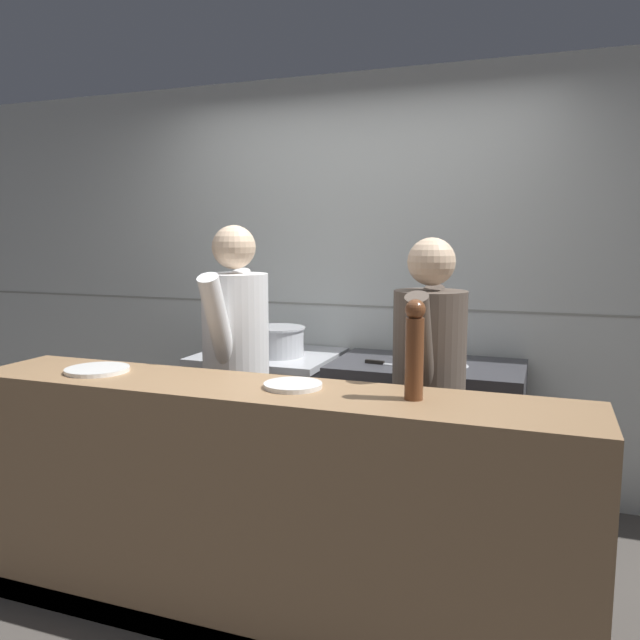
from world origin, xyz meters
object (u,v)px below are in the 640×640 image
object	(u,v)px
stock_pot	(277,340)
plated_dish_appetiser	(293,385)
chef_sous	(428,396)
plated_dish_main	(97,370)
pepper_mill	(415,348)
oven_range	(269,422)
chefs_knife	(388,364)
chef_head_cook	(236,370)
mixing_bowl_steel	(450,357)

from	to	relation	value
stock_pot	plated_dish_appetiser	distance (m)	1.35
plated_dish_appetiser	chef_sous	xyz separation A→B (m)	(0.44, 0.52, -0.13)
plated_dish_main	pepper_mill	xyz separation A→B (m)	(1.39, 0.02, 0.18)
oven_range	pepper_mill	xyz separation A→B (m)	(1.17, -1.28, 0.76)
chefs_knife	chef_head_cook	size ratio (longest dim) A/B	0.20
oven_range	mixing_bowl_steel	distance (m)	1.22
stock_pot	plated_dish_appetiser	size ratio (longest dim) A/B	1.46
chef_sous	chefs_knife	bearing A→B (deg)	119.13
oven_range	pepper_mill	bearing A→B (deg)	-47.52
mixing_bowl_steel	plated_dish_appetiser	distance (m)	1.32
chefs_knife	chef_sous	bearing A→B (deg)	-61.21
stock_pot	pepper_mill	bearing A→B (deg)	-48.45
mixing_bowl_steel	chef_head_cook	bearing A→B (deg)	-146.19
chefs_knife	plated_dish_main	distance (m)	1.55
mixing_bowl_steel	chef_head_cook	world-z (taller)	chef_head_cook
oven_range	plated_dish_main	world-z (taller)	plated_dish_main
plated_dish_main	pepper_mill	world-z (taller)	pepper_mill
plated_dish_main	pepper_mill	bearing A→B (deg)	0.68
oven_range	chefs_knife	xyz separation A→B (m)	(0.79, -0.12, 0.45)
chef_sous	chef_head_cook	bearing A→B (deg)	176.89
mixing_bowl_steel	pepper_mill	size ratio (longest dim) A/B	0.56
plated_dish_main	pepper_mill	distance (m)	1.40
oven_range	stock_pot	bearing A→B (deg)	-32.25
oven_range	chefs_knife	bearing A→B (deg)	-8.65
stock_pot	plated_dish_main	xyz separation A→B (m)	(-0.30, -1.24, 0.05)
stock_pot	plated_dish_appetiser	bearing A→B (deg)	-63.39
stock_pot	plated_dish_main	distance (m)	1.28
chefs_knife	pepper_mill	bearing A→B (deg)	-71.74
mixing_bowl_steel	plated_dish_main	world-z (taller)	plated_dish_main
chef_sous	plated_dish_main	bearing A→B (deg)	-157.25
plated_dish_appetiser	oven_range	bearing A→B (deg)	118.70
chef_head_cook	chef_sous	bearing A→B (deg)	-8.73
chef_sous	mixing_bowl_steel	bearing A→B (deg)	91.09
chef_head_cook	oven_range	bearing A→B (deg)	95.82
stock_pot	chef_sous	size ratio (longest dim) A/B	0.21
oven_range	pepper_mill	size ratio (longest dim) A/B	2.40
plated_dish_main	chef_sous	xyz separation A→B (m)	(1.35, 0.55, -0.13)
stock_pot	mixing_bowl_steel	world-z (taller)	stock_pot
pepper_mill	chef_sous	size ratio (longest dim) A/B	0.23
chefs_knife	oven_range	bearing A→B (deg)	171.35
chefs_knife	chef_head_cook	world-z (taller)	chef_head_cook
mixing_bowl_steel	chefs_knife	bearing A→B (deg)	-162.97
chefs_knife	plated_dish_appetiser	xyz separation A→B (m)	(-0.10, -1.14, 0.13)
stock_pot	chef_sous	bearing A→B (deg)	-33.30
oven_range	pepper_mill	world-z (taller)	pepper_mill
chefs_knife	chef_head_cook	xyz separation A→B (m)	(-0.65, -0.56, 0.03)
stock_pot	plated_dish_main	world-z (taller)	stock_pot
stock_pot	pepper_mill	size ratio (longest dim) A/B	0.92
mixing_bowl_steel	chef_head_cook	size ratio (longest dim) A/B	0.12
plated_dish_main	chef_sous	bearing A→B (deg)	22.41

